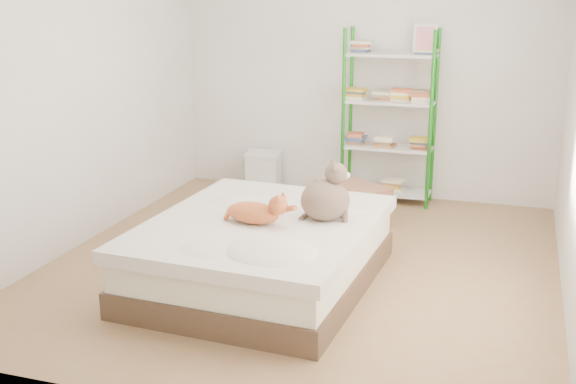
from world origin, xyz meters
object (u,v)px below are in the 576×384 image
at_px(grey_cat, 325,191).
at_px(white_bin, 264,171).
at_px(cardboard_box, 357,205).
at_px(bed, 262,252).
at_px(shelf_unit, 390,116).
at_px(orange_cat, 253,210).

relative_size(grey_cat, white_bin, 1.04).
height_order(grey_cat, cardboard_box, grey_cat).
distance_m(bed, cardboard_box, 1.57).
bearing_deg(grey_cat, shelf_unit, -23.24).
bearing_deg(grey_cat, bed, 86.83).
bearing_deg(orange_cat, bed, 70.72).
distance_m(shelf_unit, cardboard_box, 1.08).
distance_m(bed, grey_cat, 0.64).
relative_size(orange_cat, white_bin, 1.13).
height_order(bed, orange_cat, orange_cat).
distance_m(orange_cat, shelf_unit, 2.49).
height_order(bed, cardboard_box, bed).
bearing_deg(cardboard_box, orange_cat, -69.87).
xyz_separation_m(orange_cat, shelf_unit, (0.51, 2.42, 0.29)).
bearing_deg(grey_cat, white_bin, 7.99).
bearing_deg(cardboard_box, bed, -69.16).
bearing_deg(bed, orange_cat, -114.86).
xyz_separation_m(grey_cat, white_bin, (-1.25, 2.17, -0.49)).
bearing_deg(bed, white_bin, 112.63).
xyz_separation_m(orange_cat, grey_cat, (0.46, 0.21, 0.12)).
height_order(orange_cat, shelf_unit, shelf_unit).
bearing_deg(cardboard_box, white_bin, 179.88).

